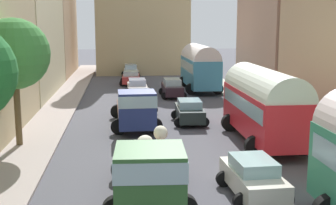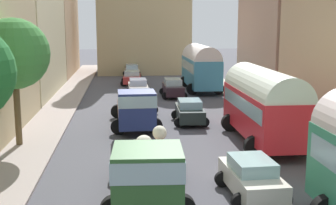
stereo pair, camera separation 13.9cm
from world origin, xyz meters
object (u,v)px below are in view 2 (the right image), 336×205
at_px(car_0, 141,100).
at_px(car_1, 138,88).
at_px(car_5, 251,177).
at_px(car_6, 190,111).
at_px(car_7, 173,88).
at_px(cargo_truck_0, 147,171).
at_px(car_3, 132,71).
at_px(parked_bus_2, 201,65).
at_px(cargo_truck_1, 135,108).
at_px(car_2, 132,78).
at_px(parked_bus_1, 263,102).

distance_m(car_0, car_1, 6.14).
height_order(car_5, car_6, car_6).
xyz_separation_m(car_6, car_7, (0.08, 10.04, 0.03)).
height_order(cargo_truck_0, car_3, cargo_truck_0).
xyz_separation_m(car_0, car_6, (2.88, -4.39, -0.00)).
height_order(parked_bus_2, car_0, parked_bus_2).
bearing_deg(parked_bus_2, cargo_truck_1, -113.72).
relative_size(car_1, car_6, 1.10).
bearing_deg(car_2, car_0, -88.69).
bearing_deg(parked_bus_1, cargo_truck_0, -129.71).
xyz_separation_m(parked_bus_1, car_5, (-2.71, -7.25, -1.40)).
distance_m(parked_bus_2, car_3, 12.54).
distance_m(car_5, car_7, 22.20).
bearing_deg(parked_bus_1, car_2, 105.43).
bearing_deg(car_6, cargo_truck_1, -160.70).
xyz_separation_m(parked_bus_1, car_6, (-3.13, 4.90, -1.38)).
relative_size(parked_bus_1, car_7, 2.06).
xyz_separation_m(cargo_truck_0, car_6, (3.35, 12.71, -0.54)).
distance_m(parked_bus_1, cargo_truck_0, 10.18).
distance_m(car_1, car_2, 7.48).
distance_m(car_5, car_6, 12.16).
relative_size(cargo_truck_1, car_6, 1.99).
bearing_deg(car_0, parked_bus_2, 56.99).
bearing_deg(cargo_truck_0, car_6, 75.23).
bearing_deg(car_6, car_3, 97.23).
xyz_separation_m(car_1, car_5, (3.29, -22.68, -0.04)).
xyz_separation_m(car_0, car_1, (0.02, 6.14, 0.01)).
bearing_deg(car_6, car_2, 100.05).
bearing_deg(car_3, car_6, -82.77).
distance_m(car_1, car_3, 13.82).
bearing_deg(car_3, car_2, -90.91).
height_order(car_0, car_2, car_0).
bearing_deg(parked_bus_1, car_1, 111.22).
height_order(car_0, car_7, car_7).
xyz_separation_m(cargo_truck_0, car_3, (0.26, 37.06, -0.53)).
bearing_deg(car_1, cargo_truck_0, -91.21).
distance_m(cargo_truck_0, car_7, 23.02).
distance_m(parked_bus_2, car_7, 4.84).
bearing_deg(parked_bus_2, car_0, -123.01).
height_order(parked_bus_2, car_2, parked_bus_2).
xyz_separation_m(car_3, car_5, (3.52, -36.50, -0.02)).
distance_m(parked_bus_2, car_1, 6.82).
relative_size(cargo_truck_0, car_6, 1.83).
bearing_deg(parked_bus_1, car_7, 101.54).
height_order(parked_bus_2, car_3, parked_bus_2).
distance_m(car_0, car_5, 16.87).
distance_m(car_0, car_6, 5.25).
relative_size(cargo_truck_0, car_0, 1.54).
xyz_separation_m(parked_bus_2, car_2, (-6.25, 4.47, -1.59)).
xyz_separation_m(parked_bus_1, car_7, (-3.05, 14.95, -1.35)).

